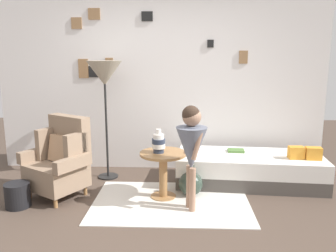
# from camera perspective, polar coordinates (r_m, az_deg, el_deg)

# --- Properties ---
(ground_plane) EXTENTS (12.00, 12.00, 0.00)m
(ground_plane) POSITION_cam_1_polar(r_m,az_deg,el_deg) (3.59, -3.15, -16.56)
(ground_plane) COLOR #4C3D33
(gallery_wall) EXTENTS (4.80, 0.12, 2.60)m
(gallery_wall) POSITION_cam_1_polar(r_m,az_deg,el_deg) (5.12, -1.26, 7.25)
(gallery_wall) COLOR silver
(gallery_wall) RESTS_ON ground
(rug) EXTENTS (1.82, 1.24, 0.01)m
(rug) POSITION_cam_1_polar(r_m,az_deg,el_deg) (4.14, 0.52, -12.47)
(rug) COLOR silver
(rug) RESTS_ON ground
(armchair) EXTENTS (0.90, 0.84, 0.97)m
(armchair) POSITION_cam_1_polar(r_m,az_deg,el_deg) (4.40, -17.36, -5.47)
(armchair) COLOR #9E7042
(armchair) RESTS_ON ground
(daybed) EXTENTS (1.96, 0.94, 0.40)m
(daybed) POSITION_cam_1_polar(r_m,az_deg,el_deg) (4.77, 13.26, -6.95)
(daybed) COLOR #4C4742
(daybed) RESTS_ON ground
(pillow_head) EXTENTS (0.20, 0.14, 0.16)m
(pillow_head) POSITION_cam_1_polar(r_m,az_deg,el_deg) (4.73, 22.92, -4.20)
(pillow_head) COLOR orange
(pillow_head) RESTS_ON daybed
(pillow_mid) EXTENTS (0.19, 0.13, 0.16)m
(pillow_mid) POSITION_cam_1_polar(r_m,az_deg,el_deg) (4.69, 20.44, -4.15)
(pillow_mid) COLOR orange
(pillow_mid) RESTS_ON daybed
(side_table) EXTENTS (0.56, 0.56, 0.57)m
(side_table) POSITION_cam_1_polar(r_m,az_deg,el_deg) (4.14, -0.80, -6.56)
(side_table) COLOR #9E7042
(side_table) RESTS_ON ground
(vase_striped) EXTENTS (0.16, 0.16, 0.28)m
(vase_striped) POSITION_cam_1_polar(r_m,az_deg,el_deg) (4.05, -1.57, -2.81)
(vase_striped) COLOR #2D384C
(vase_striped) RESTS_ON side_table
(floor_lamp) EXTENTS (0.47, 0.47, 1.62)m
(floor_lamp) POSITION_cam_1_polar(r_m,az_deg,el_deg) (4.72, -10.45, 8.08)
(floor_lamp) COLOR black
(floor_lamp) RESTS_ON ground
(person_child) EXTENTS (0.34, 0.34, 1.18)m
(person_child) POSITION_cam_1_polar(r_m,az_deg,el_deg) (3.72, 3.89, -3.00)
(person_child) COLOR #A37A60
(person_child) RESTS_ON ground
(book_on_daybed) EXTENTS (0.23, 0.18, 0.03)m
(book_on_daybed) POSITION_cam_1_polar(r_m,az_deg,el_deg) (4.81, 11.17, -4.01)
(book_on_daybed) COLOR #527C3A
(book_on_daybed) RESTS_ON daybed
(demijohn_near) EXTENTS (0.30, 0.30, 0.38)m
(demijohn_near) POSITION_cam_1_polar(r_m,az_deg,el_deg) (4.29, 3.78, -9.44)
(demijohn_near) COLOR #2D3D33
(demijohn_near) RESTS_ON ground
(magazine_basket) EXTENTS (0.28, 0.28, 0.28)m
(magazine_basket) POSITION_cam_1_polar(r_m,az_deg,el_deg) (4.33, -23.63, -10.44)
(magazine_basket) COLOR black
(magazine_basket) RESTS_ON ground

